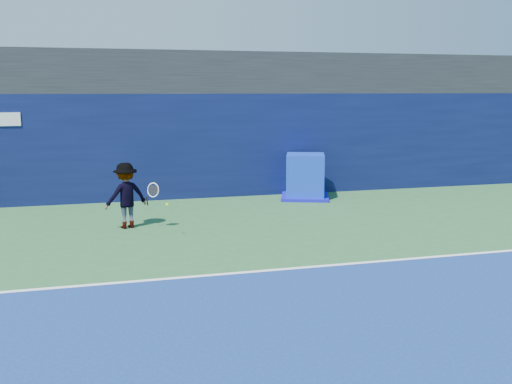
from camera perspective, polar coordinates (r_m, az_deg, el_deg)
ground at (r=7.36m, az=7.45°, el=-14.90°), size 80.00×80.00×0.00m
baseline at (r=10.00m, az=0.96°, el=-7.87°), size 24.00×0.10×0.01m
stadium_band at (r=17.85m, az=-6.50°, el=11.70°), size 36.00×3.00×1.20m
back_wall_assembly at (r=16.93m, az=-5.88°, el=4.68°), size 36.00×1.03×3.00m
equipment_cart at (r=16.57m, az=4.94°, el=1.39°), size 1.71×1.71×1.29m
tennis_player at (r=13.24m, az=-12.87°, el=-0.34°), size 1.27×0.84×1.50m
tennis_ball at (r=12.18m, az=-8.87°, el=-1.25°), size 0.07×0.07×0.07m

